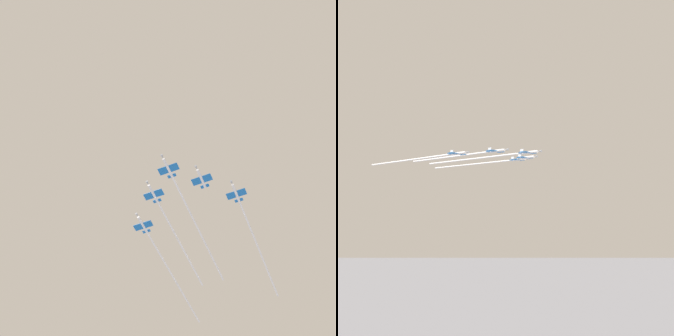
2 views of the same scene
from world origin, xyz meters
TOP-DOWN VIEW (x-y plane):
  - jet_lead at (-15.33, 34.08)m, footprint 34.04×82.49m
  - jet_port_inner at (2.29, 22.25)m, footprint 10.28×13.36m
  - jet_starboard_inner at (-28.98, 35.56)m, footprint 30.21×72.50m
  - jet_port_outer at (-1.71, 66.83)m, footprint 33.68×81.55m
  - jet_starboard_outer at (-47.84, 50.62)m, footprint 34.75×84.32m

SIDE VIEW (x-z plane):
  - jet_starboard_outer at x=-47.84m, z-range 170.53..173.34m
  - jet_port_inner at x=2.29m, z-range 170.87..173.68m
  - jet_lead at x=-15.33m, z-range 171.29..174.10m
  - jet_starboard_inner at x=-28.98m, z-range 171.72..174.53m
  - jet_port_outer at x=-1.71m, z-range 172.06..174.86m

